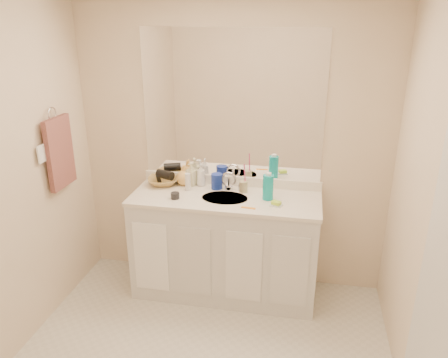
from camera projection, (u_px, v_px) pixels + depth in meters
name	position (u px, v px, depth m)	size (l,w,h in m)	color
wall_back	(232.00, 149.00, 3.63)	(2.60, 0.02, 2.40)	beige
wall_right	(439.00, 236.00, 2.20)	(0.02, 2.60, 2.40)	beige
vanity_cabinet	(225.00, 247.00, 3.65)	(1.50, 0.55, 0.85)	silver
countertop	(225.00, 198.00, 3.50)	(1.52, 0.57, 0.03)	white
backsplash	(231.00, 181.00, 3.72)	(1.52, 0.03, 0.08)	white
sink_basin	(225.00, 199.00, 3.48)	(0.37, 0.37, 0.02)	beige
faucet	(229.00, 183.00, 3.62)	(0.02, 0.02, 0.11)	silver
mirror	(232.00, 106.00, 3.50)	(1.48, 0.01, 1.20)	white
blue_mug	(217.00, 181.00, 3.63)	(0.09, 0.09, 0.13)	#172EA0
tan_cup	(243.00, 187.00, 3.57)	(0.07, 0.07, 0.09)	tan
toothbrush	(245.00, 175.00, 3.53)	(0.01, 0.01, 0.19)	#DA3978
mouthwash_bottle	(268.00, 187.00, 3.41)	(0.08, 0.08, 0.20)	#0EA5AF
soap_dish	(276.00, 205.00, 3.32)	(0.09, 0.07, 0.01)	white
green_soap	(276.00, 203.00, 3.32)	(0.07, 0.05, 0.02)	#B5E738
orange_comb	(248.00, 208.00, 3.28)	(0.11, 0.02, 0.00)	orange
dark_jar	(175.00, 196.00, 3.45)	(0.07, 0.07, 0.05)	black
extra_white_bottle	(188.00, 182.00, 3.60)	(0.05, 0.05, 0.14)	white
soap_bottle_white	(201.00, 175.00, 3.68)	(0.07, 0.08, 0.19)	white
soap_bottle_cream	(192.00, 174.00, 3.71)	(0.09, 0.09, 0.20)	beige
soap_bottle_yellow	(184.00, 175.00, 3.71)	(0.14, 0.14, 0.17)	#F1BA5D
wicker_basket	(163.00, 181.00, 3.73)	(0.25, 0.25, 0.06)	#A88444
hair_dryer	(165.00, 175.00, 3.71)	(0.07, 0.07, 0.15)	black
towel_ring	(52.00, 114.00, 3.25)	(0.11, 0.11, 0.01)	silver
hand_towel	(60.00, 153.00, 3.36)	(0.04, 0.32, 0.55)	brown
switch_plate	(41.00, 154.00, 3.16)	(0.01, 0.09, 0.13)	white
door	(446.00, 305.00, 2.00)	(0.02, 0.82, 2.00)	silver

